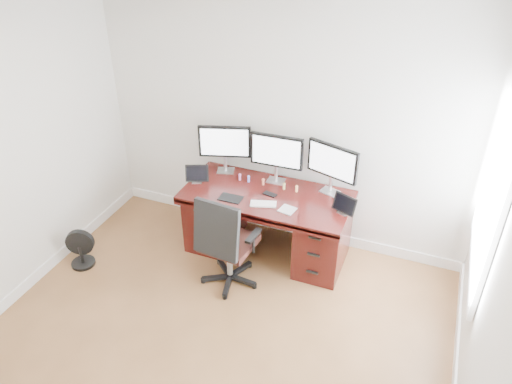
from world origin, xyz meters
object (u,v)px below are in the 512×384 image
at_px(monitor_center, 277,153).
at_px(keyboard, 263,204).
at_px(office_chair, 227,256).
at_px(floor_fan, 80,249).
at_px(desk, 268,220).

relative_size(monitor_center, keyboard, 2.16).
xyz_separation_m(office_chair, keyboard, (0.22, 0.40, 0.42)).
bearing_deg(floor_fan, desk, 6.55).
bearing_deg(floor_fan, keyboard, 0.04).
bearing_deg(desk, office_chair, -106.75).
relative_size(desk, office_chair, 1.65).
bearing_deg(floor_fan, monitor_center, 12.33).
height_order(desk, floor_fan, desk).
distance_m(desk, office_chair, 0.65).
xyz_separation_m(floor_fan, monitor_center, (1.72, 1.17, 0.88)).
distance_m(floor_fan, monitor_center, 2.26).
bearing_deg(keyboard, office_chair, -136.10).
xyz_separation_m(desk, keyboard, (0.03, -0.22, 0.36)).
height_order(office_chair, floor_fan, office_chair).
bearing_deg(desk, floor_fan, -151.62).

